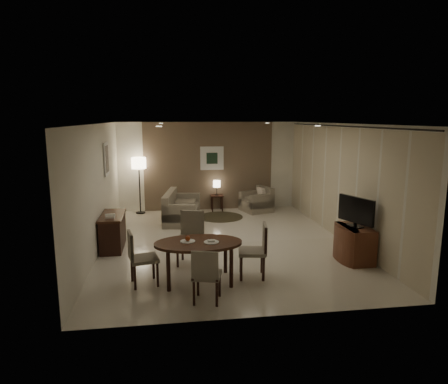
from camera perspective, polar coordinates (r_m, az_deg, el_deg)
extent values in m
cube|color=beige|center=(9.23, 0.18, -7.26)|extent=(5.50, 7.00, 0.00)
cube|color=white|center=(8.79, 0.19, 9.74)|extent=(5.50, 7.00, 0.00)
cube|color=brown|center=(12.35, -2.21, 3.70)|extent=(5.50, 0.00, 2.70)
cube|color=beige|center=(8.94, -17.54, 0.56)|extent=(0.00, 7.00, 2.70)
cube|color=beige|center=(9.70, 16.48, 1.38)|extent=(0.00, 7.00, 2.70)
cube|color=brown|center=(12.33, -2.20, 3.69)|extent=(3.96, 0.03, 2.70)
cylinder|color=black|center=(9.56, 16.50, 9.02)|extent=(0.03, 6.80, 0.03)
cube|color=silver|center=(12.29, -1.73, 4.85)|extent=(0.72, 0.03, 0.72)
cube|color=black|center=(12.28, -1.72, 4.84)|extent=(0.34, 0.01, 0.34)
cube|color=silver|center=(10.04, -16.46, 4.56)|extent=(0.03, 0.60, 0.80)
cube|color=gray|center=(10.04, -16.37, 4.56)|extent=(0.01, 0.46, 0.64)
cylinder|color=white|center=(6.89, -9.29, 9.25)|extent=(0.10, 0.10, 0.01)
cylinder|color=white|center=(7.40, 13.24, 9.19)|extent=(0.10, 0.10, 0.01)
cylinder|color=white|center=(10.49, -8.99, 9.67)|extent=(0.10, 0.10, 0.01)
cylinder|color=white|center=(10.83, 6.21, 9.76)|extent=(0.10, 0.10, 0.01)
cylinder|color=white|center=(6.98, -5.21, -7.03)|extent=(0.26, 0.26, 0.02)
cylinder|color=white|center=(6.92, -1.83, -7.16)|extent=(0.26, 0.26, 0.02)
sphere|color=#993611|center=(6.97, -5.21, -6.62)|extent=(0.09, 0.09, 0.09)
cube|color=white|center=(6.91, -1.83, -6.98)|extent=(0.12, 0.08, 0.03)
cylinder|color=#413B24|center=(11.55, -0.50, -3.56)|extent=(1.28, 1.28, 0.01)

